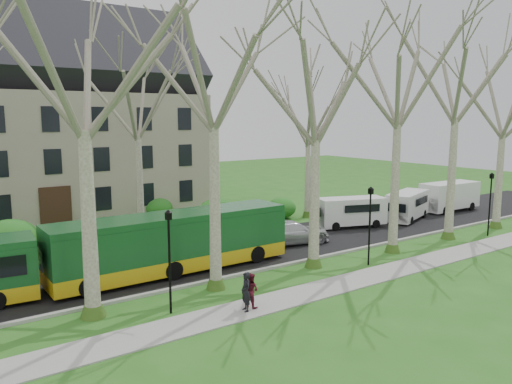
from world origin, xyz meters
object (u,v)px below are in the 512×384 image
(pedestrian_b, at_px, (251,290))
(pedestrian_a, at_px, (246,292))
(sedan, at_px, (292,232))
(bus_follow, at_px, (174,242))
(van_b, at_px, (407,206))
(van_c, at_px, (449,197))
(van_a, at_px, (351,212))

(pedestrian_b, bearing_deg, pedestrian_a, 103.08)
(sedan, bearing_deg, pedestrian_a, 142.06)
(bus_follow, xyz_separation_m, pedestrian_b, (0.48, -6.44, -0.86))
(van_b, relative_size, van_c, 0.90)
(sedan, distance_m, van_a, 6.81)
(bus_follow, xyz_separation_m, van_a, (15.50, 2.31, -0.51))
(pedestrian_b, bearing_deg, bus_follow, -12.73)
(van_a, bearing_deg, van_c, 17.83)
(van_c, distance_m, pedestrian_a, 28.51)
(bus_follow, distance_m, van_b, 21.11)
(van_c, bearing_deg, sedan, -174.68)
(van_b, relative_size, pedestrian_a, 3.05)
(sedan, relative_size, van_b, 0.99)
(bus_follow, distance_m, pedestrian_b, 6.51)
(bus_follow, bearing_deg, pedestrian_a, -89.96)
(van_c, bearing_deg, pedestrian_a, -159.98)
(van_c, distance_m, pedestrian_b, 28.04)
(van_c, bearing_deg, pedestrian_b, -160.19)
(van_a, height_order, van_c, van_c)
(van_a, height_order, pedestrian_b, van_a)
(bus_follow, xyz_separation_m, van_b, (21.04, 1.58, -0.49))
(van_b, distance_m, pedestrian_a, 22.54)
(sedan, bearing_deg, bus_follow, 107.35)
(bus_follow, bearing_deg, van_c, 3.65)
(sedan, height_order, van_c, van_c)
(van_a, bearing_deg, pedestrian_a, -130.43)
(bus_follow, distance_m, pedestrian_a, 6.72)
(van_a, bearing_deg, sedan, -149.78)
(van_b, xyz_separation_m, pedestrian_a, (-20.98, -8.25, -0.28))
(sedan, distance_m, pedestrian_b, 11.19)
(bus_follow, relative_size, pedestrian_b, 8.58)
(sedan, bearing_deg, pedestrian_b, 142.54)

